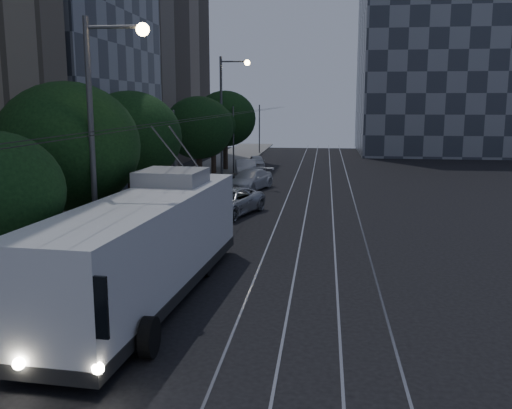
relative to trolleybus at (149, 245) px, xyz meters
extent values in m
plane|color=black|center=(2.90, 2.35, -1.82)|extent=(120.00, 120.00, 0.00)
cube|color=slate|center=(-4.60, 22.35, -1.74)|extent=(5.00, 90.00, 0.15)
cube|color=#9899A1|center=(3.18, 22.35, -1.81)|extent=(0.08, 90.00, 0.02)
cube|color=#9899A1|center=(4.62, 22.35, -1.81)|extent=(0.08, 90.00, 0.02)
cube|color=#9899A1|center=(6.18, 22.35, -1.81)|extent=(0.08, 90.00, 0.02)
cube|color=#9899A1|center=(7.62, 22.35, -1.81)|extent=(0.08, 90.00, 0.02)
cylinder|color=black|center=(-0.95, 22.35, 3.78)|extent=(0.02, 90.00, 0.02)
cylinder|color=black|center=(-0.25, 22.35, 3.78)|extent=(0.02, 90.00, 0.02)
cylinder|color=#545457|center=(-2.40, 12.35, 1.18)|extent=(0.14, 0.14, 6.00)
cylinder|color=#545457|center=(-2.40, 32.35, 1.18)|extent=(0.14, 0.14, 6.00)
cylinder|color=#545457|center=(-2.40, 52.35, 1.18)|extent=(0.14, 0.14, 6.00)
cube|color=#363B44|center=(-16.10, 24.35, 11.18)|extent=(14.00, 18.00, 26.00)
cube|color=gray|center=(-16.10, 44.35, 15.18)|extent=(14.00, 22.00, 34.00)
cube|color=#363B44|center=(20.90, 57.35, 10.18)|extent=(22.00, 18.00, 24.00)
cube|color=silver|center=(0.00, -0.18, 0.07)|extent=(3.59, 12.94, 3.04)
cube|color=black|center=(0.00, -0.18, -1.29)|extent=(3.63, 12.98, 0.37)
cube|color=black|center=(0.00, 0.35, 0.21)|extent=(3.47, 10.29, 1.12)
cube|color=black|center=(0.00, -6.54, 0.37)|extent=(2.42, 0.25, 1.38)
cube|color=black|center=(0.00, 6.18, 0.31)|extent=(2.22, 0.23, 1.07)
cube|color=#2AFD2E|center=(0.00, -6.54, 1.32)|extent=(1.70, 0.18, 0.34)
cube|color=gray|center=(0.00, 3.02, 1.86)|extent=(2.47, 2.50, 0.53)
sphere|color=white|center=(-0.91, -6.59, -1.02)|extent=(0.28, 0.28, 0.28)
sphere|color=white|center=(0.91, -6.59, -1.02)|extent=(0.28, 0.28, 0.28)
cylinder|color=#545457|center=(-0.32, 4.14, 2.74)|extent=(0.06, 4.82, 2.14)
cylinder|color=#545457|center=(0.32, 4.14, 2.74)|extent=(0.06, 4.82, 2.14)
cylinder|color=black|center=(-1.31, -4.27, -1.29)|extent=(0.32, 1.07, 1.07)
cylinder|color=black|center=(1.31, -4.27, -1.29)|extent=(0.32, 1.07, 1.07)
cylinder|color=black|center=(-1.31, 2.63, -1.29)|extent=(0.32, 1.07, 1.07)
cylinder|color=black|center=(1.31, 2.63, -1.29)|extent=(0.32, 1.07, 1.07)
cylinder|color=black|center=(-1.31, 4.68, -1.29)|extent=(0.32, 1.07, 1.07)
cylinder|color=black|center=(1.31, 4.68, -1.29)|extent=(0.32, 1.07, 1.07)
imported|color=#B5B8BD|center=(0.20, 14.14, -1.05)|extent=(4.15, 6.04, 1.53)
imported|color=white|center=(-1.15, 17.86, -1.19)|extent=(1.80, 3.83, 1.27)
imported|color=silver|center=(0.20, 23.71, -1.08)|extent=(3.53, 5.49, 1.48)
imported|color=#B7B7BC|center=(-0.97, 29.98, -1.04)|extent=(2.57, 4.98, 1.56)
imported|color=silver|center=(-0.93, 37.35, -1.19)|extent=(2.11, 3.89, 1.25)
cylinder|color=black|center=(-3.84, -2.24, -0.65)|extent=(0.44, 0.44, 2.33)
cylinder|color=black|center=(-4.10, 3.27, -0.47)|extent=(0.44, 0.44, 2.71)
ellipsoid|color=black|center=(-4.10, 3.27, 2.93)|extent=(5.46, 5.46, 4.91)
cylinder|color=black|center=(-4.10, 10.35, -0.46)|extent=(0.44, 0.44, 2.72)
ellipsoid|color=black|center=(-4.10, 10.35, 2.84)|extent=(5.16, 5.16, 4.64)
cylinder|color=black|center=(-3.60, 23.82, -0.51)|extent=(0.44, 0.44, 2.61)
ellipsoid|color=black|center=(-3.60, 23.82, 2.71)|extent=(5.10, 5.10, 4.59)
cylinder|color=black|center=(-4.10, 31.88, -0.38)|extent=(0.44, 0.44, 2.87)
ellipsoid|color=black|center=(-4.10, 31.88, 2.54)|extent=(3.96, 3.96, 3.56)
cylinder|color=black|center=(-3.60, 35.07, -0.47)|extent=(0.44, 0.44, 2.71)
ellipsoid|color=black|center=(-3.60, 35.07, 3.03)|extent=(5.70, 5.70, 5.13)
cylinder|color=#545457|center=(-2.30, 1.27, 2.80)|extent=(0.20, 0.20, 9.24)
cylinder|color=#545457|center=(-1.28, 1.27, 7.05)|extent=(2.03, 0.12, 0.12)
sphere|color=#FFD78C|center=(-0.36, 1.27, 6.96)|extent=(0.44, 0.44, 0.44)
cylinder|color=#545457|center=(-2.50, 27.11, 3.11)|extent=(0.20, 0.20, 9.85)
cylinder|color=#545457|center=(-1.42, 27.11, 7.64)|extent=(2.17, 0.12, 0.12)
sphere|color=#FFD78C|center=(-0.43, 27.11, 7.54)|extent=(0.44, 0.44, 0.44)
camera|label=1|loc=(5.66, -17.53, 4.65)|focal=40.00mm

